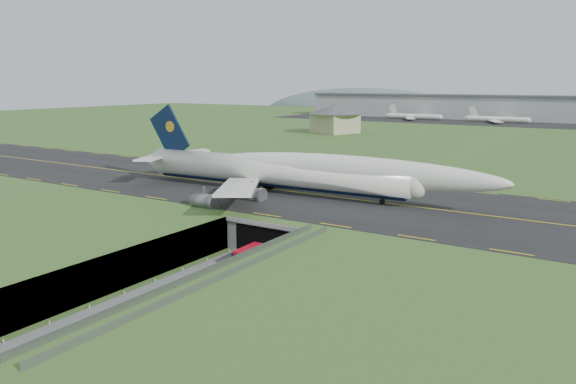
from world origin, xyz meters
The scene contains 10 objects.
ground centered at (0.00, 0.00, 0.00)m, with size 900.00×900.00×0.00m, color #366327.
airfield_deck centered at (0.00, 0.00, 3.00)m, with size 800.00×800.00×6.00m, color gray.
trench_road centered at (0.00, -7.50, 0.10)m, with size 12.00×75.00×0.20m, color slate.
taxiway centered at (0.00, 33.00, 6.09)m, with size 800.00×44.00×0.18m, color black.
tunnel_portal centered at (0.00, 16.71, 3.33)m, with size 17.00×22.30×6.00m.
guideway centered at (11.00, -19.11, 5.32)m, with size 3.00×53.00×7.05m.
jumbo_jet centered at (-7.43, 30.71, 11.12)m, with size 87.76×57.59×19.07m.
shuttle_tram centered at (0.85, 2.72, 1.53)m, with size 2.88×6.86×2.77m.
service_building centered at (-68.86, 164.76, 14.04)m, with size 31.70×31.70×13.57m.
cargo_terminal centered at (-0.07, 299.41, 13.96)m, with size 320.00×67.00×15.60m.
Camera 1 is at (54.22, -69.14, 29.88)m, focal length 35.00 mm.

